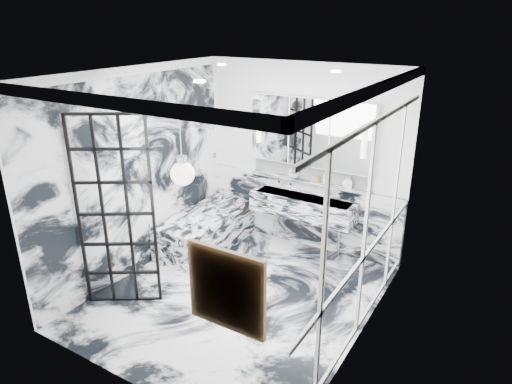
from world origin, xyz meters
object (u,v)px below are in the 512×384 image
Objects in this scene: bathtub at (206,230)px; trough_sink at (303,206)px; crittall_door at (116,214)px; mirror_cabinet at (311,132)px.

trough_sink is at bearing 26.48° from bathtub.
crittall_door is at bearing -119.17° from trough_sink.
crittall_door is 1.49× the size of trough_sink.
crittall_door is 2.93m from mirror_cabinet.
mirror_cabinet is (-0.00, 0.17, 1.09)m from trough_sink.
bathtub is (-0.00, 1.71, -0.91)m from crittall_door.
mirror_cabinet is at bearing 90.00° from trough_sink.
crittall_door is at bearing -117.51° from mirror_cabinet.
trough_sink is 1.55m from bathtub.
crittall_door reaches higher than trough_sink.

